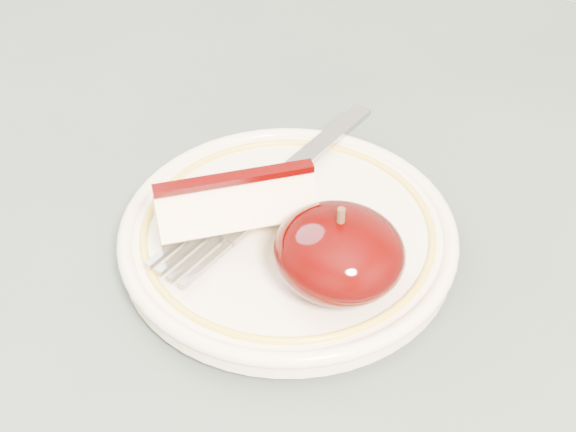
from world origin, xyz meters
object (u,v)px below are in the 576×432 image
at_px(apple_half, 339,252).
at_px(fork, 270,188).
at_px(plate, 288,235).
at_px(table, 170,403).

xyz_separation_m(apple_half, fork, (-0.06, 0.05, -0.02)).
height_order(plate, apple_half, apple_half).
bearing_deg(plate, apple_half, -30.78).
bearing_deg(fork, table, 176.42).
distance_m(apple_half, fork, 0.08).
xyz_separation_m(table, apple_half, (0.09, 0.04, 0.13)).
distance_m(table, apple_half, 0.16).
relative_size(plate, apple_half, 2.79).
bearing_deg(table, fork, 76.01).
bearing_deg(apple_half, fork, 143.88).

